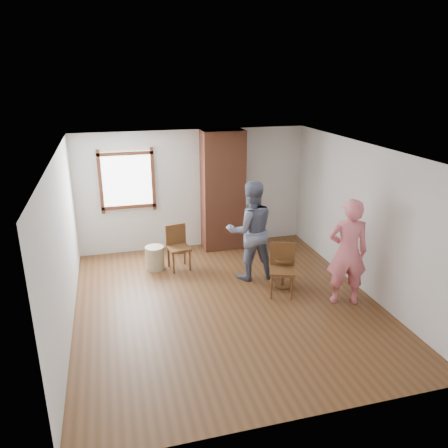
{
  "coord_description": "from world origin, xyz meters",
  "views": [
    {
      "loc": [
        -1.76,
        -6.34,
        3.74
      ],
      "look_at": [
        0.17,
        0.8,
        1.15
      ],
      "focal_mm": 35.0,
      "sensor_mm": 36.0,
      "label": 1
    }
  ],
  "objects": [
    {
      "name": "dining_chair_left",
      "position": [
        -0.56,
        1.66,
        0.5
      ],
      "size": [
        0.47,
        0.47,
        0.89
      ],
      "rotation": [
        0.0,
        0.0,
        0.14
      ],
      "color": "brown",
      "rests_on": "ground"
    },
    {
      "name": "dark_pot",
      "position": [
        -0.41,
        2.4,
        0.08
      ],
      "size": [
        0.19,
        0.19,
        0.16
      ],
      "primitive_type": "cylinder",
      "rotation": [
        0.0,
        0.0,
        -0.18
      ],
      "color": "black",
      "rests_on": "ground"
    },
    {
      "name": "stoneware_crock",
      "position": [
        -1.01,
        1.71,
        0.24
      ],
      "size": [
        0.39,
        0.39,
        0.47
      ],
      "primitive_type": "cylinder",
      "rotation": [
        0.0,
        0.0,
        0.08
      ],
      "color": "tan",
      "rests_on": "ground"
    },
    {
      "name": "side_table",
      "position": [
        1.15,
        0.32,
        0.4
      ],
      "size": [
        0.4,
        0.4,
        0.6
      ],
      "color": "brown",
      "rests_on": "ground"
    },
    {
      "name": "dining_chair_right",
      "position": [
        1.04,
        0.12,
        0.52
      ],
      "size": [
        0.56,
        0.56,
        0.93
      ],
      "rotation": [
        0.0,
        0.0,
        -0.36
      ],
      "color": "brown",
      "rests_on": "ground"
    },
    {
      "name": "room_shell",
      "position": [
        -0.06,
        0.61,
        1.81
      ],
      "size": [
        5.04,
        5.52,
        2.62
      ],
      "color": "silver",
      "rests_on": "ground"
    },
    {
      "name": "ground",
      "position": [
        0.0,
        0.0,
        0.0
      ],
      "size": [
        5.5,
        5.5,
        0.0
      ],
      "primitive_type": "plane",
      "color": "brown",
      "rests_on": "ground"
    },
    {
      "name": "man",
      "position": [
        0.7,
        0.88,
        0.95
      ],
      "size": [
        0.94,
        0.75,
        1.89
      ],
      "primitive_type": "imported",
      "rotation": [
        0.0,
        0.0,
        3.11
      ],
      "color": "#161D3C",
      "rests_on": "ground"
    },
    {
      "name": "cake_plate",
      "position": [
        1.15,
        0.32,
        0.6
      ],
      "size": [
        0.18,
        0.18,
        0.01
      ],
      "primitive_type": "cylinder",
      "color": "white",
      "rests_on": "side_table"
    },
    {
      "name": "person_pink",
      "position": [
        1.94,
        -0.46,
        0.92
      ],
      "size": [
        0.77,
        0.61,
        1.84
      ],
      "primitive_type": "imported",
      "rotation": [
        0.0,
        0.0,
        2.85
      ],
      "color": "pink",
      "rests_on": "ground"
    },
    {
      "name": "cake_slice",
      "position": [
        1.16,
        0.32,
        0.64
      ],
      "size": [
        0.08,
        0.07,
        0.06
      ],
      "primitive_type": "cube",
      "color": "white",
      "rests_on": "cake_plate"
    },
    {
      "name": "brick_chimney",
      "position": [
        0.6,
        2.5,
        1.3
      ],
      "size": [
        0.9,
        0.5,
        2.6
      ],
      "primitive_type": "cube",
      "color": "#955035",
      "rests_on": "ground"
    }
  ]
}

